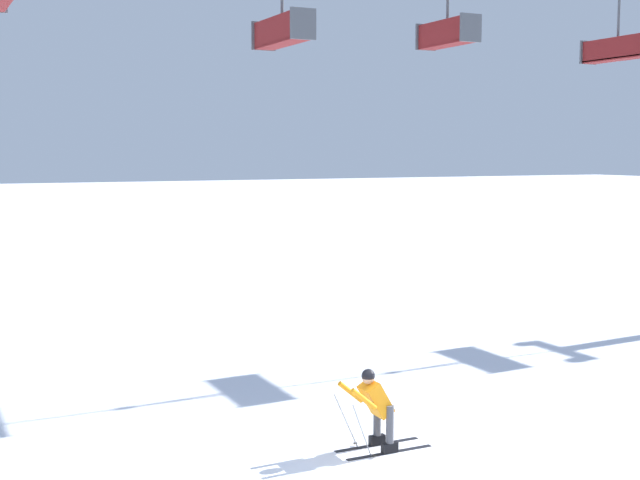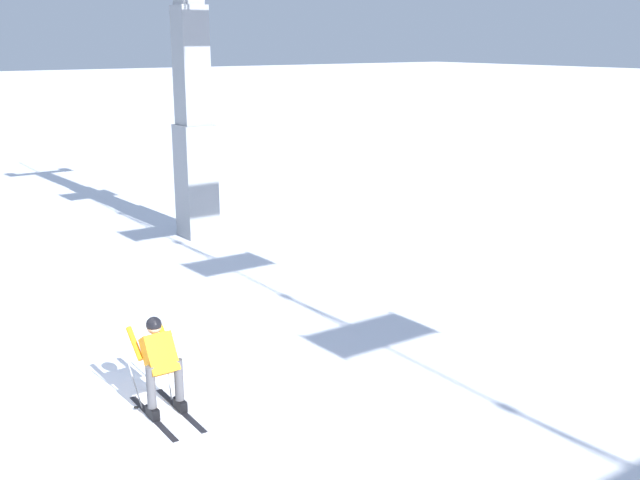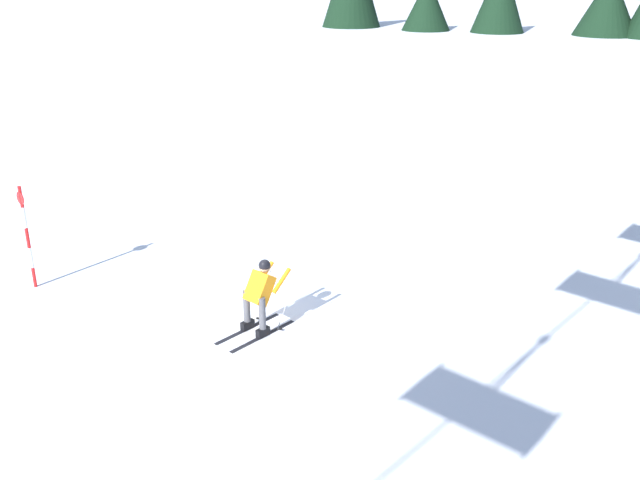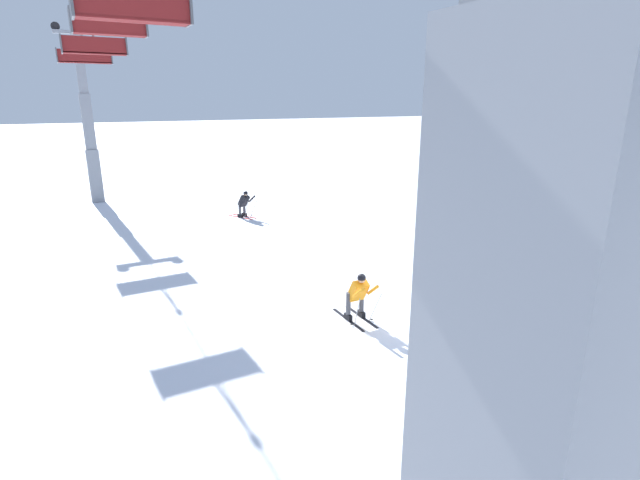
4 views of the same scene
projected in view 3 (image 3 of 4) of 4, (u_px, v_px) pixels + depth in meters
The scene contains 3 objects.
ground_plane at pixel (246, 303), 14.37m from camera, with size 260.00×260.00×0.00m, color white.
skier_carving_main at pixel (260, 292), 13.04m from camera, with size 1.60×0.71×1.53m.
trail_marker_pole at pixel (27, 234), 14.65m from camera, with size 0.07×0.28×2.27m.
Camera 3 is at (8.59, 9.70, 6.54)m, focal length 39.21 mm.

